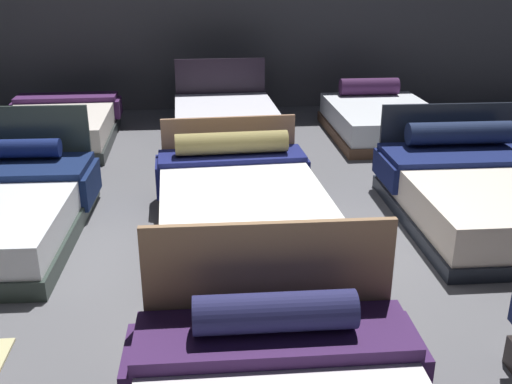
% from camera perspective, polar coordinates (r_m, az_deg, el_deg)
% --- Properties ---
extents(ground_plane, '(18.00, 18.00, 0.02)m').
position_cam_1_polar(ground_plane, '(5.02, -0.95, -5.76)').
color(ground_plane, '#5B5B60').
extents(showroom_back_wall, '(18.00, 0.06, 3.50)m').
position_cam_1_polar(showroom_back_wall, '(9.79, -3.59, 18.26)').
color(showroom_back_wall, '#47474C').
rests_on(showroom_back_wall, ground_plane).
extents(bed_4, '(1.60, 2.21, 0.83)m').
position_cam_1_polar(bed_4, '(5.25, -1.54, -1.28)').
color(bed_4, '#8F694E').
rests_on(bed_4, ground_plane).
extents(bed_5, '(1.68, 2.17, 0.91)m').
position_cam_1_polar(bed_5, '(5.90, 21.58, -0.25)').
color(bed_5, black).
rests_on(bed_5, ground_plane).
extents(bed_6, '(1.53, 2.06, 0.51)m').
position_cam_1_polar(bed_6, '(8.36, -18.74, 6.04)').
color(bed_6, '#282D2C').
rests_on(bed_6, ground_plane).
extents(bed_7, '(1.50, 1.97, 0.97)m').
position_cam_1_polar(bed_7, '(8.13, -2.98, 6.82)').
color(bed_7, black).
rests_on(bed_7, ground_plane).
extents(bed_8, '(1.45, 2.05, 0.68)m').
position_cam_1_polar(bed_8, '(8.47, 12.22, 6.88)').
color(bed_8, brown).
rests_on(bed_8, ground_plane).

